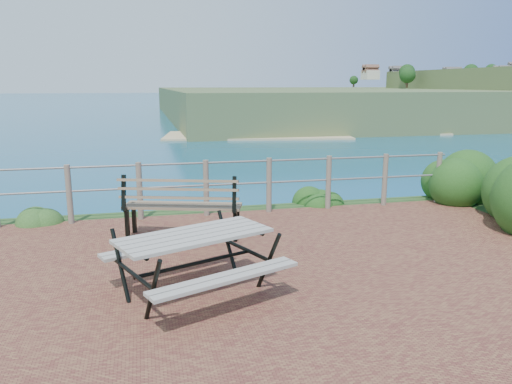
# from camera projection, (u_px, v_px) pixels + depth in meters

# --- Properties ---
(ground) EXTENTS (10.00, 7.00, 0.12)m
(ground) POSITION_uv_depth(u_px,v_px,m) (244.00, 290.00, 5.75)
(ground) COLOR brown
(ground) RESTS_ON ground
(ocean) EXTENTS (1200.00, 1200.00, 0.00)m
(ocean) POSITION_uv_depth(u_px,v_px,m) (142.00, 89.00, 196.22)
(ocean) COLOR #146178
(ocean) RESTS_ON ground
(safety_railing) EXTENTS (9.40, 0.10, 1.00)m
(safety_railing) POSITION_uv_depth(u_px,v_px,m) (206.00, 185.00, 8.82)
(safety_railing) COLOR #6B5B4C
(safety_railing) RESTS_ON ground
(picnic_table) EXTENTS (1.80, 1.36, 0.70)m
(picnic_table) POSITION_uv_depth(u_px,v_px,m) (195.00, 257.00, 5.50)
(picnic_table) COLOR gray
(picnic_table) RESTS_ON ground
(park_bench) EXTENTS (1.83, 0.95, 1.00)m
(park_bench) POSITION_uv_depth(u_px,v_px,m) (182.00, 196.00, 7.56)
(park_bench) COLOR brown
(park_bench) RESTS_ON ground
(shrub_right_edge) EXTENTS (1.22, 1.22, 1.73)m
(shrub_right_edge) POSITION_uv_depth(u_px,v_px,m) (461.00, 199.00, 10.31)
(shrub_right_edge) COLOR #1C4515
(shrub_right_edge) RESTS_ON ground
(shrub_lip_west) EXTENTS (0.67, 0.67, 0.37)m
(shrub_lip_west) POSITION_uv_depth(u_px,v_px,m) (41.00, 222.00, 8.55)
(shrub_lip_west) COLOR #274B1C
(shrub_lip_west) RESTS_ON ground
(shrub_lip_east) EXTENTS (0.75, 0.75, 0.48)m
(shrub_lip_east) POSITION_uv_depth(u_px,v_px,m) (318.00, 203.00, 9.92)
(shrub_lip_east) COLOR #1C4515
(shrub_lip_east) RESTS_ON ground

